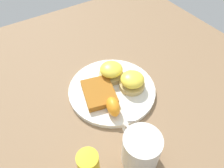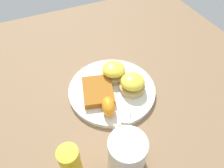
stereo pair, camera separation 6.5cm
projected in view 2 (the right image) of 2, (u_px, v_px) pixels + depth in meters
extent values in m
plane|color=#846647|center=(112.00, 91.00, 0.68)|extent=(1.10, 1.10, 0.00)
cylinder|color=silver|center=(112.00, 90.00, 0.67)|extent=(0.27, 0.27, 0.01)
cylinder|color=tan|center=(132.00, 87.00, 0.66)|extent=(0.08, 0.08, 0.02)
ellipsoid|color=yellow|center=(133.00, 82.00, 0.64)|extent=(0.07, 0.07, 0.03)
cylinder|color=tan|center=(114.00, 75.00, 0.70)|extent=(0.08, 0.08, 0.02)
ellipsoid|color=yellow|center=(114.00, 69.00, 0.68)|extent=(0.07, 0.07, 0.03)
cube|color=#9D5C1A|center=(98.00, 91.00, 0.65)|extent=(0.13, 0.11, 0.02)
ellipsoid|color=orange|center=(109.00, 106.00, 0.60)|extent=(0.07, 0.05, 0.04)
cube|color=silver|center=(130.00, 81.00, 0.69)|extent=(0.10, 0.07, 0.00)
cube|color=silver|center=(126.00, 117.00, 0.60)|extent=(0.05, 0.04, 0.00)
cylinder|color=silver|center=(127.00, 153.00, 0.49)|extent=(0.09, 0.09, 0.09)
torus|color=silver|center=(118.00, 134.00, 0.52)|extent=(0.05, 0.01, 0.05)
cylinder|color=gold|center=(71.00, 165.00, 0.46)|extent=(0.04, 0.04, 0.12)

